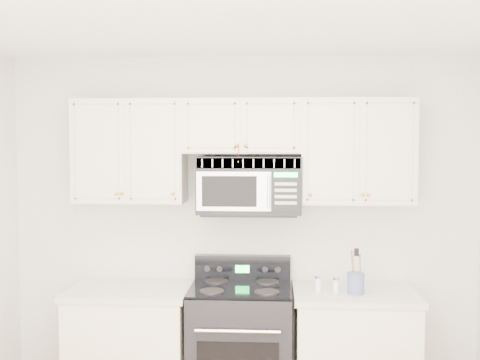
{
  "coord_description": "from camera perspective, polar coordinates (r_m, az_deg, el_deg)",
  "views": [
    {
      "loc": [
        0.25,
        -2.76,
        1.97
      ],
      "look_at": [
        0.0,
        1.3,
        1.7
      ],
      "focal_mm": 45.0,
      "sensor_mm": 36.0,
      "label": 1
    }
  ],
  "objects": [
    {
      "name": "room",
      "position": [
        2.85,
        -1.61,
        -9.85
      ],
      "size": [
        3.51,
        3.51,
        2.61
      ],
      "color": "olive",
      "rests_on": "ground"
    },
    {
      "name": "base_cabinet_left",
      "position": [
        4.59,
        -10.31,
        -15.97
      ],
      "size": [
        0.86,
        0.65,
        0.92
      ],
      "color": "beige",
      "rests_on": "ground"
    },
    {
      "name": "base_cabinet_right",
      "position": [
        4.51,
        10.76,
        -16.37
      ],
      "size": [
        0.86,
        0.65,
        0.92
      ],
      "color": "beige",
      "rests_on": "ground"
    },
    {
      "name": "range",
      "position": [
        4.47,
        0.06,
        -15.69
      ],
      "size": [
        0.72,
        0.66,
        1.11
      ],
      "color": "black",
      "rests_on": "ground"
    },
    {
      "name": "upper_cabinets",
      "position": [
        4.35,
        0.23,
        3.25
      ],
      "size": [
        2.44,
        0.37,
        0.75
      ],
      "color": "beige",
      "rests_on": "ground"
    },
    {
      "name": "microwave",
      "position": [
        4.33,
        0.89,
        -0.44
      ],
      "size": [
        0.74,
        0.42,
        0.41
      ],
      "color": "black",
      "rests_on": "ground"
    },
    {
      "name": "utensil_crock",
      "position": [
        4.26,
        10.92,
        -9.5
      ],
      "size": [
        0.12,
        0.12,
        0.31
      ],
      "color": "slate",
      "rests_on": "base_cabinet_right"
    },
    {
      "name": "shaker_salt",
      "position": [
        4.3,
        7.42,
        -9.68
      ],
      "size": [
        0.05,
        0.05,
        0.11
      ],
      "color": "white",
      "rests_on": "base_cabinet_right"
    },
    {
      "name": "shaker_pepper",
      "position": [
        4.28,
        9.11,
        -9.78
      ],
      "size": [
        0.04,
        0.04,
        0.1
      ],
      "color": "white",
      "rests_on": "base_cabinet_right"
    }
  ]
}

